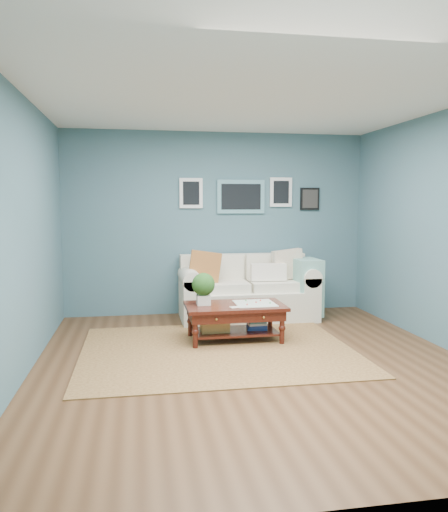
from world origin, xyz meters
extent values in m
plane|color=brown|center=(0.00, 0.00, 0.00)|extent=(5.00, 5.00, 0.00)
plane|color=white|center=(0.00, 0.00, 2.70)|extent=(5.00, 5.00, 0.00)
cube|color=#446A6F|center=(0.00, 2.50, 1.35)|extent=(4.50, 0.02, 2.70)
cube|color=#446A6F|center=(0.00, -2.50, 1.35)|extent=(4.50, 0.02, 2.70)
cube|color=#446A6F|center=(-2.25, 0.00, 1.35)|extent=(0.02, 5.00, 2.70)
cube|color=#5E949D|center=(0.36, 2.48, 1.75)|extent=(0.72, 0.03, 0.50)
cube|color=black|center=(0.36, 2.46, 1.75)|extent=(0.60, 0.01, 0.38)
cube|color=white|center=(-0.39, 2.48, 1.80)|extent=(0.34, 0.03, 0.44)
cube|color=white|center=(0.98, 2.48, 1.82)|extent=(0.34, 0.03, 0.44)
cube|color=black|center=(1.44, 2.48, 1.72)|extent=(0.30, 0.03, 0.34)
cube|color=#57381A|center=(-0.31, 0.51, 0.01)|extent=(3.02, 2.41, 0.01)
cube|color=beige|center=(0.36, 1.99, 0.21)|extent=(1.42, 0.88, 0.42)
cube|color=beige|center=(0.36, 2.33, 0.66)|extent=(1.86, 0.22, 0.48)
cube|color=beige|center=(-0.47, 1.99, 0.31)|extent=(0.24, 0.88, 0.62)
cube|color=beige|center=(1.19, 1.99, 0.31)|extent=(0.24, 0.88, 0.62)
cylinder|color=beige|center=(-0.47, 1.99, 0.62)|extent=(0.26, 0.88, 0.26)
cylinder|color=beige|center=(1.19, 1.99, 0.62)|extent=(0.26, 0.88, 0.26)
cube|color=beige|center=(-0.02, 1.93, 0.49)|extent=(0.72, 0.56, 0.13)
cube|color=beige|center=(0.74, 1.93, 0.49)|extent=(0.72, 0.56, 0.13)
cube|color=beige|center=(-0.02, 2.21, 0.73)|extent=(0.72, 0.12, 0.36)
cube|color=beige|center=(0.74, 2.21, 0.73)|extent=(0.72, 0.12, 0.36)
cube|color=#BB4B21|center=(-0.26, 1.94, 0.77)|extent=(0.48, 0.17, 0.48)
cube|color=beige|center=(0.96, 2.01, 0.77)|extent=(0.47, 0.18, 0.46)
cube|color=white|center=(0.64, 1.89, 0.68)|extent=(0.50, 0.12, 0.24)
cube|color=#82C0B2|center=(1.19, 1.87, 0.46)|extent=(0.34, 0.55, 0.80)
cube|color=#330C09|center=(-0.04, 0.89, 0.42)|extent=(1.18, 0.69, 0.04)
cube|color=#330C09|center=(-0.04, 0.89, 0.34)|extent=(1.10, 0.61, 0.12)
cube|color=#330C09|center=(-0.04, 0.89, 0.11)|extent=(1.00, 0.51, 0.02)
sphere|color=gold|center=(-0.32, 0.57, 0.34)|extent=(0.03, 0.03, 0.03)
sphere|color=gold|center=(0.23, 0.57, 0.34)|extent=(0.03, 0.03, 0.03)
cylinder|color=#330C09|center=(-0.55, 0.62, 0.20)|extent=(0.06, 0.06, 0.40)
cylinder|color=#330C09|center=(0.47, 0.62, 0.20)|extent=(0.06, 0.06, 0.40)
cylinder|color=#330C09|center=(-0.55, 1.15, 0.20)|extent=(0.06, 0.06, 0.40)
cylinder|color=#330C09|center=(0.47, 1.15, 0.20)|extent=(0.06, 0.06, 0.40)
cube|color=white|center=(-0.42, 0.94, 0.50)|extent=(0.16, 0.16, 0.12)
sphere|color=#1A4613|center=(-0.42, 0.94, 0.69)|extent=(0.28, 0.28, 0.28)
cube|color=silver|center=(0.20, 0.89, 0.45)|extent=(0.47, 0.47, 0.01)
cube|color=#AA8849|center=(-0.29, 0.89, 0.22)|extent=(0.33, 0.24, 0.20)
cube|color=navy|center=(0.23, 0.91, 0.18)|extent=(0.24, 0.18, 0.11)
camera|label=1|loc=(-1.17, -4.89, 1.65)|focal=35.00mm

